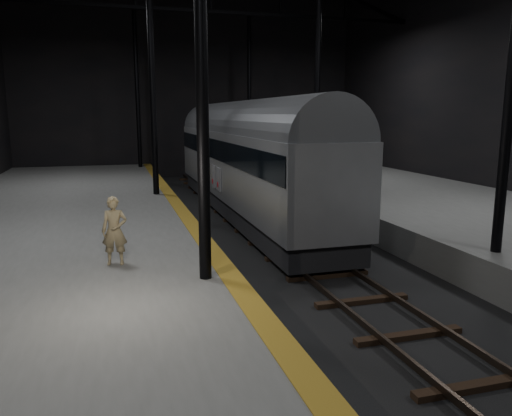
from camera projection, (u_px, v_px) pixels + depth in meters
name	position (u px, v px, depth m)	size (l,w,h in m)	color
ground	(301.00, 258.00, 15.82)	(44.00, 44.00, 0.00)	black
platform_left	(46.00, 262.00, 13.68)	(9.00, 43.80, 1.00)	#595956
platform_right	(498.00, 228.00, 17.77)	(9.00, 43.80, 1.00)	#595956
tactile_strip	(199.00, 234.00, 14.74)	(0.50, 43.80, 0.01)	olive
track	(301.00, 256.00, 15.81)	(2.40, 43.00, 0.24)	#3F3328
train	(245.00, 154.00, 21.83)	(2.78, 18.55, 4.96)	#A2A5AA
woman	(115.00, 231.00, 11.66)	(0.59, 0.39, 1.62)	#9A875E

